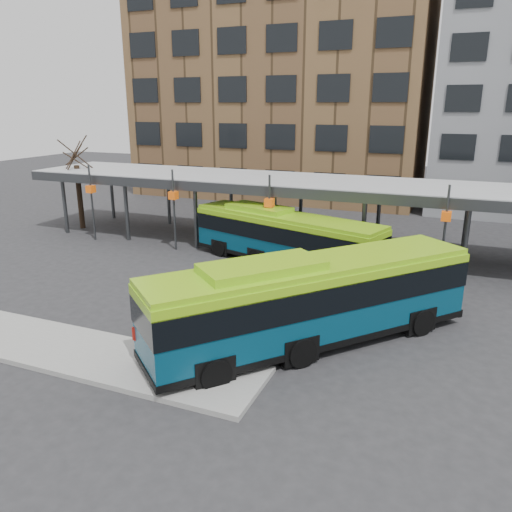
{
  "coord_description": "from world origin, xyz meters",
  "views": [
    {
      "loc": [
        6.4,
        -15.21,
        8.38
      ],
      "look_at": [
        -1.78,
        4.81,
        1.8
      ],
      "focal_mm": 35.0,
      "sensor_mm": 36.0,
      "label": 1
    }
  ],
  "objects_px": {
    "bus_front": "(312,299)",
    "bus_rear": "(285,236)",
    "pedestrian": "(142,337)",
    "tree": "(79,194)"
  },
  "relations": [
    {
      "from": "bus_front",
      "to": "bus_rear",
      "type": "xyz_separation_m",
      "value": [
        -4.0,
        8.59,
        -0.19
      ]
    },
    {
      "from": "bus_front",
      "to": "bus_rear",
      "type": "relative_size",
      "value": 0.98
    },
    {
      "from": "bus_front",
      "to": "pedestrian",
      "type": "distance_m",
      "value": 6.01
    },
    {
      "from": "bus_front",
      "to": "bus_rear",
      "type": "distance_m",
      "value": 9.48
    },
    {
      "from": "bus_front",
      "to": "bus_rear",
      "type": "bearing_deg",
      "value": 65.87
    },
    {
      "from": "tree",
      "to": "bus_rear",
      "type": "distance_m",
      "value": 16.23
    },
    {
      "from": "bus_front",
      "to": "pedestrian",
      "type": "xyz_separation_m",
      "value": [
        -4.75,
        -3.61,
        -0.73
      ]
    },
    {
      "from": "bus_front",
      "to": "pedestrian",
      "type": "bearing_deg",
      "value": 168.19
    },
    {
      "from": "tree",
      "to": "bus_rear",
      "type": "bearing_deg",
      "value": -9.19
    },
    {
      "from": "bus_rear",
      "to": "pedestrian",
      "type": "height_order",
      "value": "bus_rear"
    }
  ]
}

